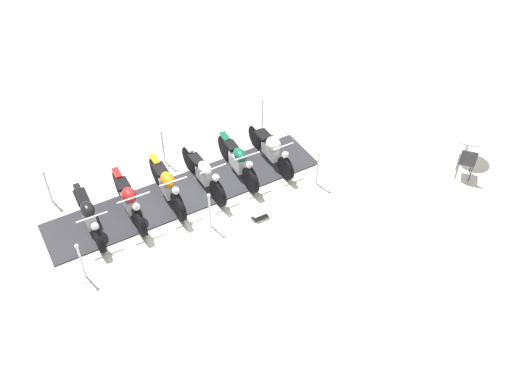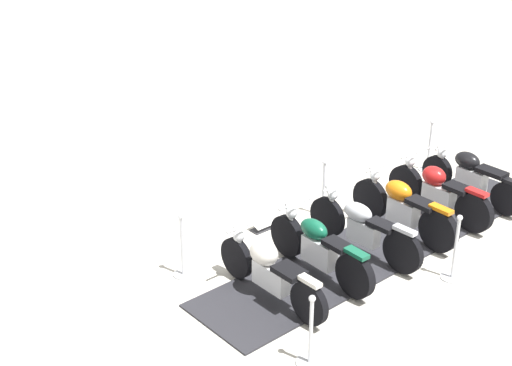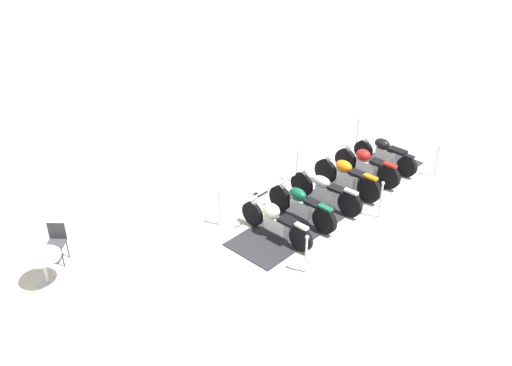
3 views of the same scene
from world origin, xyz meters
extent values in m
plane|color=beige|center=(0.00, 0.00, 0.00)|extent=(80.00, 80.00, 0.00)
cube|color=#28282D|center=(0.00, 0.00, 0.02)|extent=(2.99, 7.27, 0.03)
cylinder|color=black|center=(0.20, -2.59, 0.34)|extent=(0.63, 0.28, 0.61)
cylinder|color=black|center=(-1.28, -2.22, 0.34)|extent=(0.63, 0.28, 0.61)
cube|color=silver|center=(-0.54, -2.40, 0.42)|extent=(0.59, 0.36, 0.43)
ellipsoid|color=black|center=(-0.41, -2.44, 0.77)|extent=(0.56, 0.43, 0.31)
cube|color=black|center=(-0.91, -2.31, 0.72)|extent=(0.60, 0.41, 0.08)
cube|color=black|center=(-1.28, -2.22, 0.67)|extent=(0.37, 0.24, 0.06)
cylinder|color=silver|center=(0.12, -2.57, 0.60)|extent=(0.32, 0.14, 0.52)
cylinder|color=silver|center=(0.04, -2.55, 0.92)|extent=(0.21, 0.69, 0.04)
sphere|color=silver|center=(0.14, -2.58, 0.72)|extent=(0.18, 0.18, 0.18)
cylinder|color=black|center=(0.39, -1.62, 0.38)|extent=(0.71, 0.30, 0.70)
cylinder|color=black|center=(-1.04, -1.26, 0.38)|extent=(0.71, 0.30, 0.70)
cube|color=silver|center=(-0.32, -1.44, 0.42)|extent=(0.62, 0.37, 0.38)
ellipsoid|color=#AD1919|center=(-0.18, -1.48, 0.75)|extent=(0.52, 0.43, 0.33)
cube|color=black|center=(-0.67, -1.35, 0.70)|extent=(0.50, 0.40, 0.08)
cube|color=#AD1919|center=(-1.04, -1.26, 0.76)|extent=(0.41, 0.25, 0.06)
cylinder|color=silver|center=(0.32, -1.61, 0.68)|extent=(0.29, 0.14, 0.60)
cylinder|color=silver|center=(0.25, -1.59, 1.03)|extent=(0.23, 0.76, 0.04)
sphere|color=silver|center=(0.34, -1.61, 0.83)|extent=(0.18, 0.18, 0.18)
cylinder|color=black|center=(0.60, -0.67, 0.39)|extent=(0.73, 0.30, 0.72)
cylinder|color=black|center=(-0.82, -0.30, 0.39)|extent=(0.73, 0.30, 0.72)
cube|color=silver|center=(-0.11, -0.48, 0.44)|extent=(0.58, 0.36, 0.41)
ellipsoid|color=#D16B0F|center=(0.02, -0.51, 0.78)|extent=(0.57, 0.44, 0.32)
cube|color=black|center=(-0.46, -0.39, 0.73)|extent=(0.57, 0.41, 0.08)
cube|color=#D16B0F|center=(-0.82, -0.30, 0.78)|extent=(0.42, 0.25, 0.06)
cylinder|color=silver|center=(0.52, -0.64, 0.70)|extent=(0.32, 0.15, 0.61)
cylinder|color=silver|center=(0.44, -0.62, 1.06)|extent=(0.21, 0.68, 0.04)
sphere|color=silver|center=(0.54, -0.65, 0.86)|extent=(0.18, 0.18, 0.18)
cylinder|color=black|center=(0.86, 0.33, 0.38)|extent=(0.70, 0.24, 0.69)
cylinder|color=black|center=(-0.65, 0.63, 0.38)|extent=(0.70, 0.24, 0.69)
cube|color=silver|center=(0.11, 0.48, 0.41)|extent=(0.57, 0.29, 0.37)
ellipsoid|color=#B7BAC1|center=(0.24, 0.45, 0.71)|extent=(0.57, 0.38, 0.29)
cube|color=black|center=(-0.23, 0.55, 0.67)|extent=(0.49, 0.34, 0.08)
cube|color=#B7BAC1|center=(-0.65, 0.63, 0.75)|extent=(0.40, 0.20, 0.06)
cylinder|color=silver|center=(0.77, 0.35, 0.67)|extent=(0.35, 0.13, 0.58)
cylinder|color=silver|center=(0.68, 0.37, 1.03)|extent=(0.17, 0.69, 0.04)
sphere|color=silver|center=(0.78, 0.35, 0.83)|extent=(0.18, 0.18, 0.18)
cylinder|color=black|center=(1.04, 1.25, 0.37)|extent=(0.69, 0.31, 0.68)
cylinder|color=black|center=(-0.39, 1.64, 0.37)|extent=(0.69, 0.31, 0.68)
cube|color=silver|center=(0.32, 1.44, 0.42)|extent=(0.63, 0.38, 0.41)
ellipsoid|color=#0F5138|center=(0.47, 1.40, 0.75)|extent=(0.56, 0.41, 0.29)
cube|color=black|center=(-0.02, 1.53, 0.71)|extent=(0.47, 0.36, 0.08)
cube|color=#0F5138|center=(-0.39, 1.64, 0.74)|extent=(0.40, 0.25, 0.06)
cylinder|color=silver|center=(0.95, 1.27, 0.66)|extent=(0.34, 0.15, 0.58)
cylinder|color=silver|center=(0.87, 1.30, 1.01)|extent=(0.21, 0.67, 0.04)
sphere|color=silver|center=(0.96, 1.27, 0.81)|extent=(0.18, 0.18, 0.18)
cylinder|color=black|center=(1.30, 2.23, 0.35)|extent=(0.65, 0.25, 0.64)
cylinder|color=black|center=(-0.22, 2.58, 0.35)|extent=(0.65, 0.25, 0.64)
cube|color=silver|center=(0.54, 2.40, 0.39)|extent=(0.65, 0.33, 0.36)
ellipsoid|color=silver|center=(0.69, 2.37, 0.72)|extent=(0.54, 0.45, 0.35)
cube|color=black|center=(0.17, 2.49, 0.67)|extent=(0.51, 0.41, 0.08)
cube|color=silver|center=(-0.22, 2.58, 0.70)|extent=(0.37, 0.20, 0.06)
cylinder|color=silver|center=(1.22, 2.25, 0.62)|extent=(0.31, 0.14, 0.54)
cylinder|color=silver|center=(1.14, 2.27, 0.96)|extent=(0.17, 0.59, 0.04)
sphere|color=silver|center=(1.24, 2.24, 0.76)|extent=(0.18, 0.18, 0.18)
cylinder|color=silver|center=(2.00, 2.66, 0.01)|extent=(0.31, 0.31, 0.03)
cylinder|color=silver|center=(2.00, 2.66, 0.50)|extent=(0.05, 0.05, 0.95)
sphere|color=silver|center=(2.00, 2.66, 1.01)|extent=(0.09, 0.09, 0.09)
cylinder|color=silver|center=(0.67, -3.26, 0.01)|extent=(0.35, 0.35, 0.03)
cylinder|color=silver|center=(0.67, -3.26, 0.51)|extent=(0.05, 0.05, 0.97)
sphere|color=silver|center=(0.67, -3.26, 1.03)|extent=(0.09, 0.09, 0.09)
cylinder|color=silver|center=(1.33, -0.30, 0.01)|extent=(0.31, 0.31, 0.03)
cylinder|color=silver|center=(1.33, -0.30, 0.51)|extent=(0.05, 0.05, 0.96)
sphere|color=silver|center=(1.33, -0.30, 1.03)|extent=(0.09, 0.09, 0.09)
cylinder|color=silver|center=(-1.33, 0.30, 0.01)|extent=(0.34, 0.34, 0.03)
cylinder|color=silver|center=(-1.33, 0.30, 0.51)|extent=(0.05, 0.05, 0.98)
sphere|color=silver|center=(-1.33, 0.30, 1.04)|extent=(0.09, 0.09, 0.09)
cylinder|color=silver|center=(-0.67, 3.26, 0.01)|extent=(0.36, 0.36, 0.03)
cylinder|color=silver|center=(-0.67, 3.26, 0.48)|extent=(0.05, 0.05, 0.92)
sphere|color=silver|center=(-0.67, 3.26, 0.98)|extent=(0.09, 0.09, 0.09)
cylinder|color=silver|center=(-2.00, -2.66, 0.01)|extent=(0.29, 0.29, 0.03)
cylinder|color=silver|center=(-2.00, -2.66, 0.48)|extent=(0.05, 0.05, 0.91)
sphere|color=silver|center=(-2.00, -2.66, 0.97)|extent=(0.09, 0.09, 0.09)
cube|color=#333338|center=(1.88, 0.77, 0.01)|extent=(0.29, 0.45, 0.02)
cube|color=white|center=(1.88, 0.77, 0.14)|extent=(0.31, 0.42, 0.10)
cylinder|color=#B7B7BC|center=(4.00, 6.38, 0.01)|extent=(0.44, 0.44, 0.02)
cylinder|color=#B7B7BC|center=(4.00, 6.38, 0.36)|extent=(0.07, 0.07, 0.68)
cylinder|color=#B7B7BC|center=(4.00, 6.38, 0.72)|extent=(0.81, 0.81, 0.03)
cylinder|color=#2D2D33|center=(4.13, 5.79, 0.24)|extent=(0.03, 0.03, 0.48)
cylinder|color=#2D2D33|center=(4.43, 5.96, 0.24)|extent=(0.03, 0.03, 0.48)
cylinder|color=#2D2D33|center=(4.29, 5.50, 0.24)|extent=(0.03, 0.03, 0.48)
cylinder|color=#2D2D33|center=(4.59, 5.66, 0.24)|extent=(0.03, 0.03, 0.48)
cube|color=#3F3F47|center=(4.36, 5.73, 0.50)|extent=(0.54, 0.54, 0.04)
cube|color=#2D2D33|center=(4.45, 5.56, 0.73)|extent=(0.36, 0.22, 0.42)
camera|label=1|loc=(8.84, -5.78, 9.69)|focal=39.40mm
camera|label=2|loc=(-4.44, 9.49, 5.92)|focal=50.29mm
camera|label=3|loc=(-4.53, 12.01, 7.75)|focal=38.21mm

